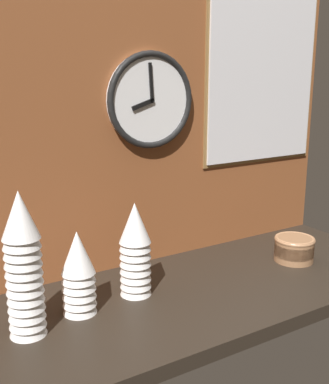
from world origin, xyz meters
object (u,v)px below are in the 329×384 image
Objects in this scene: cup_stack_center at (135,249)px; cup_stack_center_left at (78,273)px; bowl_stack_far_right at (294,248)px; menu_board at (263,76)px; wall_clock at (151,100)px; cup_stack_left at (24,266)px.

cup_stack_center is 1.20× the size of cup_stack_center_left.
bowl_stack_far_right is 61.00cm from menu_board.
cup_stack_center is at bearing -131.06° from wall_clock.
wall_clock is at bearing 30.83° from cup_stack_center_left.
cup_stack_center reaches higher than cup_stack_center_left.
cup_stack_center_left is 95.57cm from menu_board.
wall_clock is at bearing 26.38° from cup_stack_left.
cup_stack_center_left is at bearing -149.17° from wall_clock.
bowl_stack_far_right is at bearing -0.09° from cup_stack_left.
cup_stack_left is 0.58× the size of menu_board.
cup_stack_left is at bearing -165.31° from menu_board.
wall_clock reaches higher than cup_stack_center_left.
cup_stack_left is at bearing 179.91° from bowl_stack_far_right.
cup_stack_center is 57.71cm from bowl_stack_far_right.
menu_board reaches higher than cup_stack_center.
cup_stack_center_left is at bearing 14.90° from cup_stack_left.
cup_stack_left is 1.21× the size of wall_clock.
wall_clock is at bearing 149.64° from bowl_stack_far_right.
bowl_stack_far_right is at bearing -102.00° from menu_board.
cup_stack_center is 46.14cm from wall_clock.
cup_stack_left reaches higher than cup_stack_center_left.
wall_clock is (15.77, 18.10, 39.40)cm from cup_stack_center.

